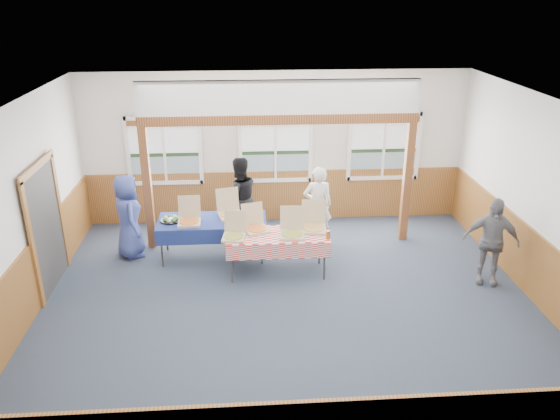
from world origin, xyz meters
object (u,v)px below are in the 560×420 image
object	(u,v)px
woman_white	(318,205)
table_left	(212,223)
table_right	(277,237)
person_grey	(491,241)
man_blue	(128,216)
woman_black	(239,198)

from	to	relation	value
woman_white	table_left	bearing A→B (deg)	10.10
table_right	woman_white	world-z (taller)	woman_white
table_right	person_grey	distance (m)	3.61
man_blue	person_grey	xyz separation A→B (m)	(6.28, -1.45, -0.03)
woman_black	man_blue	distance (m)	2.16
table_right	man_blue	distance (m)	2.85
table_left	woman_black	xyz separation A→B (m)	(0.50, 0.86, 0.14)
man_blue	woman_white	bearing A→B (deg)	-105.16
woman_black	table_left	bearing A→B (deg)	39.95
table_right	woman_black	xyz separation A→B (m)	(-0.66, 1.56, 0.14)
woman_white	person_grey	xyz separation A→B (m)	(2.70, -1.78, -0.01)
table_right	woman_black	world-z (taller)	woman_black
table_left	table_right	distance (m)	1.36
woman_white	woman_black	world-z (taller)	woman_black
table_left	woman_black	size ratio (longest dim) A/B	1.28
table_right	woman_white	bearing A→B (deg)	70.71
man_blue	person_grey	world-z (taller)	man_blue
table_right	man_blue	xyz separation A→B (m)	(-2.71, 0.89, 0.10)
woman_white	person_grey	distance (m)	3.23
table_right	person_grey	bearing A→B (deg)	7.34
table_right	man_blue	size ratio (longest dim) A/B	1.20
table_left	person_grey	xyz separation A→B (m)	(4.73, -1.27, 0.07)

